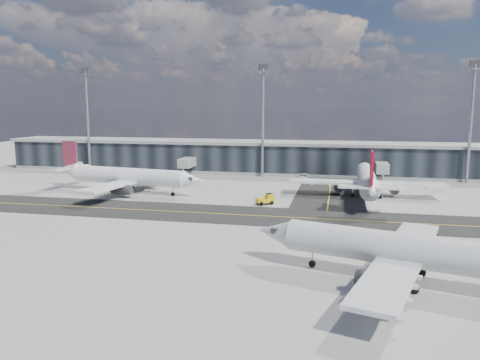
# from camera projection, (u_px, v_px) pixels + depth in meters

# --- Properties ---
(ground) EXTENTS (300.00, 300.00, 0.00)m
(ground) POSITION_uv_depth(u_px,v_px,m) (215.00, 219.00, 77.14)
(ground) COLOR gray
(ground) RESTS_ON ground
(taxiway_lanes) EXTENTS (180.00, 63.00, 0.03)m
(taxiway_lanes) POSITION_uv_depth(u_px,v_px,m) (250.00, 207.00, 86.69)
(taxiway_lanes) COLOR black
(taxiway_lanes) RESTS_ON ground
(terminal_concourse) EXTENTS (152.00, 19.80, 8.80)m
(terminal_concourse) POSITION_uv_depth(u_px,v_px,m) (267.00, 158.00, 129.51)
(terminal_concourse) COLOR black
(terminal_concourse) RESTS_ON ground
(floodlight_masts) EXTENTS (102.50, 0.70, 28.90)m
(floodlight_masts) POSITION_uv_depth(u_px,v_px,m) (263.00, 117.00, 121.00)
(floodlight_masts) COLOR gray
(floodlight_masts) RESTS_ON ground
(airliner_af) EXTENTS (36.04, 30.86, 10.68)m
(airliner_af) POSITION_uv_depth(u_px,v_px,m) (126.00, 176.00, 100.38)
(airliner_af) COLOR white
(airliner_af) RESTS_ON ground
(airliner_redtail) EXTENTS (31.27, 36.77, 10.93)m
(airliner_redtail) POSITION_uv_depth(u_px,v_px,m) (367.00, 180.00, 94.78)
(airliner_redtail) COLOR white
(airliner_redtail) RESTS_ON ground
(airliner_near) EXTENTS (35.31, 30.41, 10.63)m
(airliner_near) POSITION_uv_depth(u_px,v_px,m) (416.00, 252.00, 48.56)
(airliner_near) COLOR silver
(airliner_near) RESTS_ON ground
(baggage_tug) EXTENTS (3.56, 3.07, 2.04)m
(baggage_tug) POSITION_uv_depth(u_px,v_px,m) (266.00, 199.00, 88.59)
(baggage_tug) COLOR #E1BC0B
(baggage_tug) RESTS_ON ground
(service_van) EXTENTS (3.30, 6.24, 1.67)m
(service_van) POSITION_uv_depth(u_px,v_px,m) (303.00, 177.00, 117.16)
(service_van) COLOR white
(service_van) RESTS_ON ground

